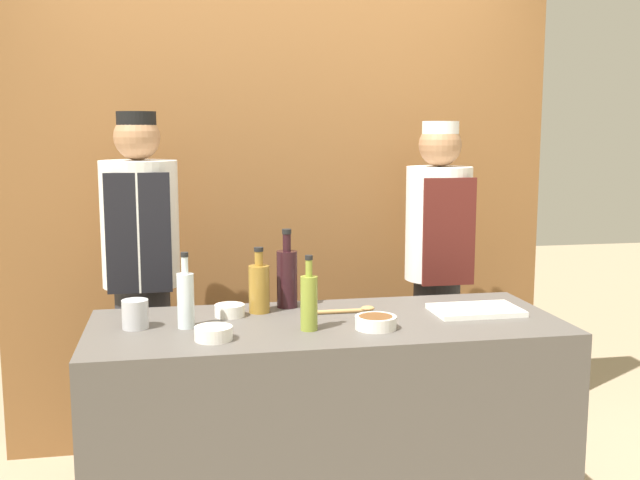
% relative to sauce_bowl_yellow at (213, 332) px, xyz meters
% --- Properties ---
extents(cabinet_wall, '(2.78, 0.18, 2.40)m').
position_rel_sauce_bowl_yellow_xyz_m(cabinet_wall, '(0.42, 1.38, 0.25)').
color(cabinet_wall, brown).
rests_on(cabinet_wall, ground_plane).
extents(counter, '(1.71, 0.68, 0.93)m').
position_rel_sauce_bowl_yellow_xyz_m(counter, '(0.42, 0.17, -0.49)').
color(counter, '#514C47').
rests_on(counter, ground_plane).
extents(sauce_bowl_yellow, '(0.13, 0.13, 0.05)m').
position_rel_sauce_bowl_yellow_xyz_m(sauce_bowl_yellow, '(0.00, 0.00, 0.00)').
color(sauce_bowl_yellow, white).
rests_on(sauce_bowl_yellow, counter).
extents(sauce_bowl_brown, '(0.15, 0.15, 0.05)m').
position_rel_sauce_bowl_yellow_xyz_m(sauce_bowl_brown, '(0.57, 0.04, -0.00)').
color(sauce_bowl_brown, white).
rests_on(sauce_bowl_brown, counter).
extents(sauce_bowl_white, '(0.11, 0.11, 0.04)m').
position_rel_sauce_bowl_yellow_xyz_m(sauce_bowl_white, '(0.08, 0.31, -0.00)').
color(sauce_bowl_white, white).
rests_on(sauce_bowl_white, counter).
extents(cutting_board, '(0.33, 0.21, 0.02)m').
position_rel_sauce_bowl_yellow_xyz_m(cutting_board, '(1.00, 0.19, -0.02)').
color(cutting_board, white).
rests_on(cutting_board, counter).
extents(bottle_clear, '(0.06, 0.06, 0.27)m').
position_rel_sauce_bowl_yellow_xyz_m(bottle_clear, '(-0.09, 0.17, 0.08)').
color(bottle_clear, silver).
rests_on(bottle_clear, counter).
extents(bottle_oil, '(0.06, 0.06, 0.26)m').
position_rel_sauce_bowl_yellow_xyz_m(bottle_oil, '(0.33, 0.06, 0.08)').
color(bottle_oil, olive).
rests_on(bottle_oil, counter).
extents(bottle_vinegar, '(0.08, 0.08, 0.25)m').
position_rel_sauce_bowl_yellow_xyz_m(bottle_vinegar, '(0.19, 0.35, 0.07)').
color(bottle_vinegar, olive).
rests_on(bottle_vinegar, counter).
extents(bottle_wine, '(0.08, 0.08, 0.31)m').
position_rel_sauce_bowl_yellow_xyz_m(bottle_wine, '(0.31, 0.42, 0.10)').
color(bottle_wine, black).
rests_on(bottle_wine, counter).
extents(cup_steel, '(0.09, 0.09, 0.10)m').
position_rel_sauce_bowl_yellow_xyz_m(cup_steel, '(-0.26, 0.20, 0.03)').
color(cup_steel, '#B7B7BC').
rests_on(cup_steel, counter).
extents(wooden_spoon, '(0.24, 0.04, 0.02)m').
position_rel_sauce_bowl_yellow_xyz_m(wooden_spoon, '(0.54, 0.27, -0.01)').
color(wooden_spoon, '#B2844C').
rests_on(wooden_spoon, counter).
extents(chef_left, '(0.34, 0.34, 1.70)m').
position_rel_sauce_bowl_yellow_xyz_m(chef_left, '(-0.27, 0.91, -0.03)').
color(chef_left, '#28282D').
rests_on(chef_left, ground_plane).
extents(chef_right, '(0.31, 0.31, 1.66)m').
position_rel_sauce_bowl_yellow_xyz_m(chef_right, '(1.11, 0.91, -0.04)').
color(chef_right, '#28282D').
rests_on(chef_right, ground_plane).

